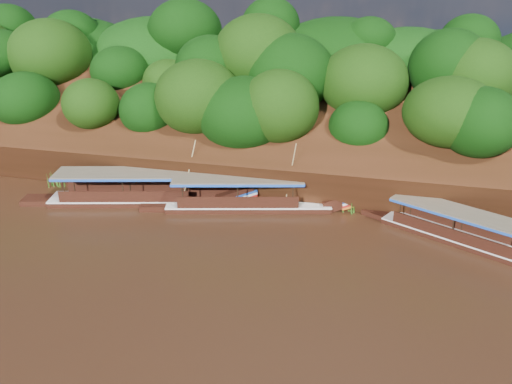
% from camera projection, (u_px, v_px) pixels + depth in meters
% --- Properties ---
extents(ground, '(160.00, 160.00, 0.00)m').
position_uv_depth(ground, '(248.00, 265.00, 32.57)').
color(ground, black).
rests_on(ground, ground).
extents(riverbank, '(120.00, 30.06, 19.40)m').
position_uv_depth(riverbank, '(303.00, 139.00, 52.16)').
color(riverbank, black).
rests_on(riverbank, ground).
extents(boat_0, '(13.57, 8.43, 6.06)m').
position_uv_depth(boat_0, '(477.00, 241.00, 34.50)').
color(boat_0, black).
rests_on(boat_0, ground).
extents(boat_1, '(15.78, 5.92, 6.48)m').
position_uv_depth(boat_1, '(258.00, 201.00, 40.47)').
color(boat_1, black).
rests_on(boat_1, ground).
extents(boat_2, '(17.21, 6.35, 5.92)m').
position_uv_depth(boat_2, '(149.00, 196.00, 41.55)').
color(boat_2, black).
rests_on(boat_2, ground).
extents(reeds, '(49.30, 2.53, 1.81)m').
position_uv_depth(reeds, '(234.00, 192.00, 41.59)').
color(reeds, '#2E5A16').
rests_on(reeds, ground).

